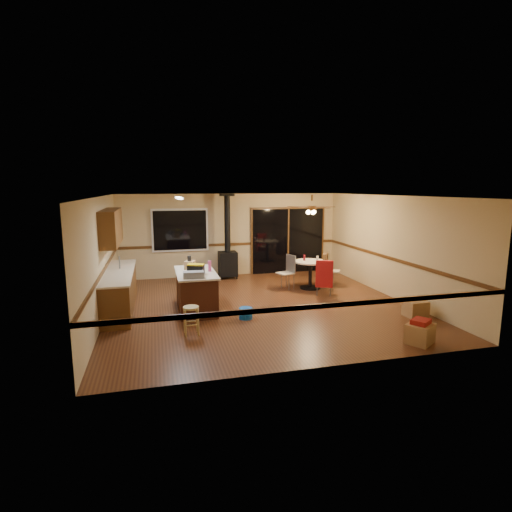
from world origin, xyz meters
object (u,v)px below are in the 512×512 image
object	(u,v)px
kitchen_island	(196,291)
toolbox_black	(196,270)
wood_stove	(228,255)
dining_table	(310,270)
toolbox_grey	(194,275)
chair_left	(288,268)
chair_right	(326,266)
box_under_window	(189,276)
bar_stool	(191,321)
box_corner_a	(420,333)
blue_bucket	(246,313)
chair_near	(324,274)
box_corner_b	(416,309)

from	to	relation	value
kitchen_island	toolbox_black	xyz separation A→B (m)	(-0.01, -0.24, 0.55)
wood_stove	dining_table	world-z (taller)	wood_stove
toolbox_grey	chair_left	distance (m)	3.44
dining_table	chair_right	world-z (taller)	chair_right
chair_right	box_under_window	world-z (taller)	chair_right
wood_stove	bar_stool	size ratio (longest dim) A/B	4.56
bar_stool	chair_right	distance (m)	5.03
toolbox_grey	chair_right	distance (m)	4.42
kitchen_island	box_corner_a	bearing A→B (deg)	-39.03
dining_table	box_corner_a	world-z (taller)	dining_table
blue_bucket	box_corner_a	bearing A→B (deg)	-37.53
chair_right	kitchen_island	bearing A→B (deg)	-160.55
toolbox_black	bar_stool	distance (m)	1.51
chair_near	box_under_window	world-z (taller)	chair_near
toolbox_grey	kitchen_island	bearing A→B (deg)	80.35
box_corner_a	blue_bucket	bearing A→B (deg)	142.47
box_under_window	bar_stool	bearing A→B (deg)	-94.52
kitchen_island	box_under_window	bearing A→B (deg)	88.22
blue_bucket	chair_left	bearing A→B (deg)	52.30
wood_stove	blue_bucket	bearing A→B (deg)	-94.87
bar_stool	chair_right	size ratio (longest dim) A/B	0.79
bar_stool	dining_table	size ratio (longest dim) A/B	0.61
toolbox_black	dining_table	world-z (taller)	toolbox_black
box_corner_a	toolbox_black	bearing A→B (deg)	143.34
chair_left	box_under_window	world-z (taller)	chair_left
dining_table	box_corner_b	world-z (taller)	dining_table
bar_stool	toolbox_black	bearing A→B (deg)	79.48
bar_stool	chair_near	world-z (taller)	chair_near
toolbox_grey	blue_bucket	world-z (taller)	toolbox_grey
kitchen_island	blue_bucket	world-z (taller)	kitchen_island
toolbox_grey	chair_right	size ratio (longest dim) A/B	0.62
toolbox_grey	toolbox_black	distance (m)	0.38
kitchen_island	chair_near	bearing A→B (deg)	5.89
toolbox_grey	box_corner_b	size ratio (longest dim) A/B	0.99
dining_table	chair_near	size ratio (longest dim) A/B	1.30
kitchen_island	chair_right	world-z (taller)	chair_right
toolbox_black	blue_bucket	size ratio (longest dim) A/B	1.23
chair_left	bar_stool	bearing A→B (deg)	-135.64
bar_stool	chair_left	bearing A→B (deg)	44.36
dining_table	chair_left	size ratio (longest dim) A/B	1.76
toolbox_black	blue_bucket	distance (m)	1.47
kitchen_island	dining_table	world-z (taller)	kitchen_island
toolbox_grey	box_under_window	distance (m)	3.50
bar_stool	dining_table	world-z (taller)	dining_table
chair_right	box_corner_b	bearing A→B (deg)	-76.01
blue_bucket	dining_table	world-z (taller)	dining_table
kitchen_island	chair_right	distance (m)	4.08
box_under_window	box_corner_b	bearing A→B (deg)	-44.83
blue_bucket	dining_table	size ratio (longest dim) A/B	0.32
toolbox_grey	box_under_window	size ratio (longest dim) A/B	0.91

